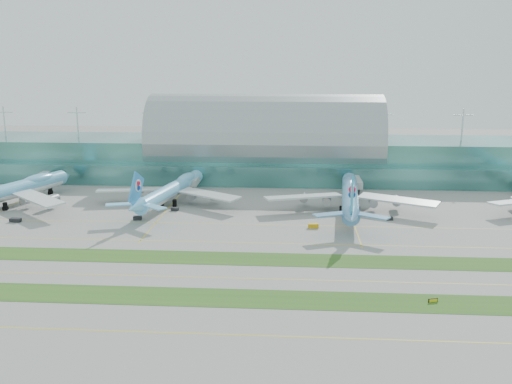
# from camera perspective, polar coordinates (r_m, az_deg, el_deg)

# --- Properties ---
(ground) EXTENTS (700.00, 700.00, 0.00)m
(ground) POSITION_cam_1_polar(r_m,az_deg,el_deg) (176.76, -1.20, -6.92)
(ground) COLOR gray
(ground) RESTS_ON ground
(terminal) EXTENTS (340.00, 69.10, 36.00)m
(terminal) POSITION_cam_1_polar(r_m,az_deg,el_deg) (298.13, 0.95, 4.22)
(terminal) COLOR #3D7A75
(terminal) RESTS_ON ground
(grass_strip_near) EXTENTS (420.00, 12.00, 0.08)m
(grass_strip_near) POSITION_cam_1_polar(r_m,az_deg,el_deg) (150.88, -2.15, -10.56)
(grass_strip_near) COLOR #2D591E
(grass_strip_near) RESTS_ON ground
(grass_strip_far) EXTENTS (420.00, 12.00, 0.08)m
(grass_strip_far) POSITION_cam_1_polar(r_m,az_deg,el_deg) (178.61, -1.15, -6.69)
(grass_strip_far) COLOR #2D591E
(grass_strip_far) RESTS_ON ground
(taxiline_a) EXTENTS (420.00, 0.35, 0.01)m
(taxiline_a) POSITION_cam_1_polar(r_m,az_deg,el_deg) (132.96, -3.06, -14.04)
(taxiline_a) COLOR yellow
(taxiline_a) RESTS_ON ground
(taxiline_b) EXTENTS (420.00, 0.35, 0.01)m
(taxiline_b) POSITION_cam_1_polar(r_m,az_deg,el_deg) (163.74, -1.64, -8.60)
(taxiline_b) COLOR yellow
(taxiline_b) RESTS_ON ground
(taxiline_c) EXTENTS (420.00, 0.35, 0.01)m
(taxiline_c) POSITION_cam_1_polar(r_m,az_deg,el_deg) (193.69, -0.74, -5.09)
(taxiline_c) COLOR yellow
(taxiline_c) RESTS_ON ground
(taxiline_d) EXTENTS (420.00, 0.35, 0.01)m
(taxiline_d) POSITION_cam_1_polar(r_m,az_deg,el_deg) (214.63, -0.27, -3.25)
(taxiline_d) COLOR yellow
(taxiline_d) RESTS_ON ground
(airliner_a) EXTENTS (67.09, 78.05, 22.20)m
(airliner_a) POSITION_cam_1_polar(r_m,az_deg,el_deg) (259.93, -23.65, 0.10)
(airliner_a) COLOR #64B4DD
(airliner_a) RESTS_ON ground
(airliner_b) EXTENTS (64.18, 73.75, 20.41)m
(airliner_b) POSITION_cam_1_polar(r_m,az_deg,el_deg) (246.26, -8.43, 0.27)
(airliner_b) COLOR #71C9FA
(airliner_b) RESTS_ON ground
(airliner_c) EXTENTS (69.65, 79.33, 21.82)m
(airliner_c) POSITION_cam_1_polar(r_m,az_deg,el_deg) (234.55, 9.38, -0.31)
(airliner_c) COLOR #5B96C8
(airliner_c) RESTS_ON ground
(gse_b) EXTENTS (4.31, 2.50, 1.46)m
(gse_b) POSITION_cam_1_polar(r_m,az_deg,el_deg) (236.23, -22.93, -2.60)
(gse_b) COLOR black
(gse_b) RESTS_ON ground
(gse_c) EXTENTS (3.35, 2.06, 1.52)m
(gse_c) POSITION_cam_1_polar(r_m,az_deg,el_deg) (225.02, -11.77, -2.56)
(gse_c) COLOR black
(gse_c) RESTS_ON ground
(gse_d) EXTENTS (3.09, 2.09, 1.31)m
(gse_d) POSITION_cam_1_polar(r_m,az_deg,el_deg) (235.91, -8.13, -1.70)
(gse_d) COLOR black
(gse_d) RESTS_ON ground
(gse_e) EXTENTS (3.91, 2.03, 1.64)m
(gse_e) POSITION_cam_1_polar(r_m,az_deg,el_deg) (211.03, 5.76, -3.38)
(gse_e) COLOR #DB9C0C
(gse_e) RESTS_ON ground
(gse_f) EXTENTS (3.27, 2.11, 1.32)m
(gse_f) POSITION_cam_1_polar(r_m,az_deg,el_deg) (226.00, 13.14, -2.59)
(gse_f) COLOR black
(gse_f) RESTS_ON ground
(taxiway_sign_east) EXTENTS (2.60, 1.03, 1.12)m
(taxiway_sign_east) POSITION_cam_1_polar(r_m,az_deg,el_deg) (155.00, 17.28, -10.31)
(taxiway_sign_east) COLOR black
(taxiway_sign_east) RESTS_ON ground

